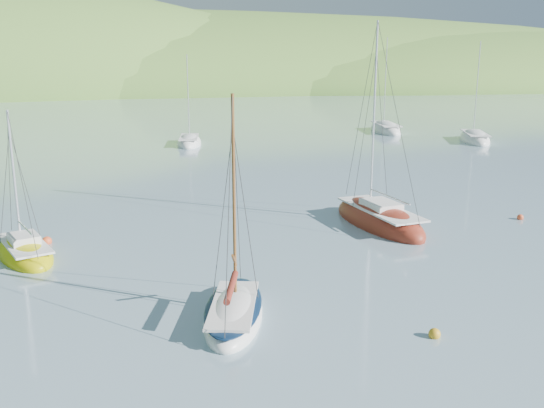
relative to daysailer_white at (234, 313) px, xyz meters
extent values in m
plane|color=#7591A1|center=(3.66, -1.08, -0.21)|extent=(700.00, 700.00, 0.00)
ellipsoid|color=#49742C|center=(3.66, 168.92, -0.21)|extent=(440.00, 110.00, 44.00)
ellipsoid|color=#49742C|center=(93.66, 158.92, -0.21)|extent=(240.00, 100.00, 34.00)
ellipsoid|color=silver|center=(0.00, 0.01, -0.11)|extent=(3.54, 6.03, 1.39)
cube|color=silver|center=(-0.03, -0.10, 0.40)|extent=(2.69, 4.69, 0.10)
cylinder|color=brown|center=(0.19, 0.66, 4.15)|extent=(0.12, 0.12, 7.57)
ellipsoid|color=#0B1E38|center=(0.00, 0.01, 0.30)|extent=(3.49, 5.97, 0.24)
cylinder|color=maroon|center=(-0.18, -0.65, 1.31)|extent=(0.97, 2.69, 0.24)
ellipsoid|color=maroon|center=(10.15, 10.58, -0.04)|extent=(3.99, 8.57, 2.27)
cube|color=silver|center=(10.18, 10.42, 0.75)|extent=(3.02, 6.67, 0.10)
cylinder|color=silver|center=(10.01, 11.56, 5.87)|extent=(0.12, 0.12, 10.31)
cube|color=silver|center=(10.18, 10.42, 0.99)|extent=(1.86, 2.51, 0.42)
cylinder|color=silver|center=(10.30, 9.60, 1.66)|extent=(0.66, 3.93, 0.09)
ellipsoid|color=#B9B305|center=(-8.62, 9.27, -0.09)|extent=(4.18, 6.18, 1.57)
cube|color=silver|center=(-8.58, 9.16, 0.47)|extent=(3.19, 4.79, 0.10)
cylinder|color=silver|center=(-8.86, 9.91, 3.59)|extent=(0.12, 0.12, 6.32)
cube|color=silver|center=(-8.58, 9.16, 0.71)|extent=(1.73, 1.95, 0.42)
cylinder|color=silver|center=(-8.37, 8.62, 1.38)|extent=(1.07, 2.61, 0.09)
ellipsoid|color=silver|center=(2.68, 44.52, -0.07)|extent=(3.52, 7.45, 1.96)
cube|color=silver|center=(2.66, 44.38, 0.63)|extent=(2.66, 5.80, 0.10)
cylinder|color=silver|center=(2.81, 45.37, 4.89)|extent=(0.12, 0.12, 8.60)
ellipsoid|color=silver|center=(27.64, 49.96, -0.04)|extent=(4.34, 9.09, 2.37)
cube|color=silver|center=(27.62, 49.79, 0.79)|extent=(3.28, 7.07, 0.10)
cylinder|color=silver|center=(27.80, 50.99, 5.99)|extent=(0.12, 0.12, 10.48)
ellipsoid|color=silver|center=(33.84, 39.75, -0.04)|extent=(5.61, 8.74, 2.25)
cube|color=silver|center=(33.78, 39.59, 0.75)|extent=(4.28, 6.78, 0.10)
cylinder|color=silver|center=(34.19, 40.67, 5.65)|extent=(0.12, 0.12, 9.90)
sphere|color=gold|center=(6.47, -3.06, -0.09)|extent=(0.42, 0.42, 0.42)
sphere|color=#CD3E39|center=(0.90, 0.58, -0.09)|extent=(0.47, 0.47, 0.47)
sphere|color=#DB4C26|center=(18.72, 9.75, -0.09)|extent=(0.38, 0.38, 0.38)
sphere|color=#DB4C26|center=(-7.83, 11.15, -0.09)|extent=(0.51, 0.51, 0.51)
camera|label=1|loc=(-3.30, -20.39, 9.27)|focal=40.00mm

